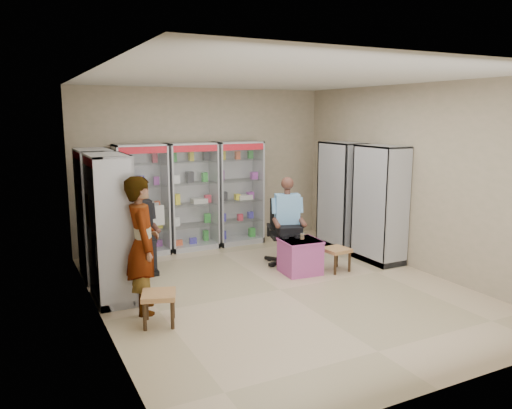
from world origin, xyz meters
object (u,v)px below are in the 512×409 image
cabinet_right_near (380,204)px  seated_shopkeeper (287,224)px  cabinet_back_mid (192,196)px  office_chair (285,232)px  woven_stool_a (336,259)px  standing_man (142,245)px  cabinet_right_far (341,195)px  cabinet_back_right (238,193)px  cabinet_back_left (142,200)px  pink_trunk (300,256)px  wooden_chair (139,240)px  woven_stool_b (159,308)px  cabinet_left_near (110,229)px  cabinet_left_far (97,214)px

cabinet_right_near → seated_shopkeeper: bearing=69.4°
cabinet_back_mid → office_chair: bearing=-56.3°
woven_stool_a → standing_man: standing_man is taller
cabinet_right_far → cabinet_back_right: bearing=55.3°
cabinet_back_left → pink_trunk: 3.04m
wooden_chair → woven_stool_a: 3.26m
cabinet_back_left → pink_trunk: (1.97, -2.19, -0.73)m
cabinet_right_far → office_chair: (-1.50, -0.48, -0.45)m
cabinet_right_far → wooden_chair: 3.84m
cabinet_back_right → seated_shopkeeper: bearing=-85.7°
cabinet_back_mid → seated_shopkeeper: size_ratio=1.43×
cabinet_right_far → pink_trunk: cabinet_right_far is taller
cabinet_right_far → woven_stool_a: cabinet_right_far is taller
woven_stool_b → pink_trunk: bearing=19.9°
cabinet_back_left → woven_stool_a: 3.57m
woven_stool_b → cabinet_left_near: bearing=106.8°
wooden_chair → cabinet_right_far: bearing=-6.0°
office_chair → woven_stool_a: (0.53, -0.75, -0.36)m
woven_stool_b → standing_man: bearing=95.7°
wooden_chair → office_chair: (2.28, -0.88, 0.08)m
cabinet_right_far → standing_man: size_ratio=1.14×
wooden_chair → woven_stool_b: 2.44m
cabinet_back_right → cabinet_left_far: 2.98m
cabinet_left_far → woven_stool_a: bearing=67.7°
wooden_chair → seated_shopkeeper: 2.47m
cabinet_back_right → cabinet_right_near: (1.63, -2.23, 0.00)m
seated_shopkeeper → pink_trunk: seated_shopkeeper is taller
standing_man → wooden_chair: bearing=-2.7°
cabinet_back_left → cabinet_right_far: same height
cabinet_back_mid → office_chair: cabinet_back_mid is taller
cabinet_back_left → cabinet_left_near: 2.23m
cabinet_left_far → pink_trunk: size_ratio=3.52×
cabinet_right_far → cabinet_back_mid: bearing=66.3°
cabinet_left_far → woven_stool_a: (3.48, -1.43, -0.81)m
cabinet_left_far → office_chair: size_ratio=1.82×
standing_man → office_chair: bearing=-60.1°
cabinet_back_right → pink_trunk: (0.07, -2.19, -0.73)m
cabinet_back_left → woven_stool_a: bearing=-42.8°
cabinet_right_far → seated_shopkeeper: bearing=109.6°
woven_stool_a → standing_man: (-3.20, -0.26, 0.69)m
cabinet_back_mid → cabinet_right_far: bearing=-23.7°
office_chair → pink_trunk: size_ratio=1.93×
cabinet_left_near → woven_stool_a: 3.59m
cabinet_left_near → cabinet_back_left: bearing=155.4°
pink_trunk → cabinet_back_mid: bearing=115.0°
cabinet_right_near → standing_man: 4.20m
wooden_chair → woven_stool_a: (2.80, -1.63, -0.28)m
cabinet_right_near → cabinet_back_right: bearing=36.2°
pink_trunk → cabinet_back_right: bearing=91.9°
cabinet_back_left → standing_man: 2.71m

